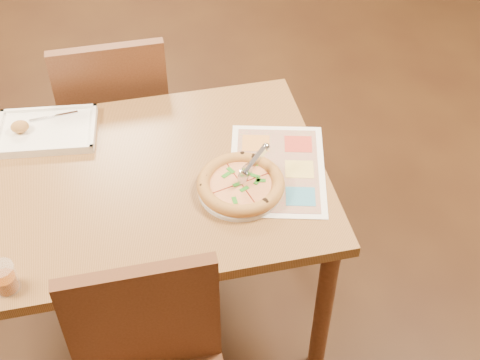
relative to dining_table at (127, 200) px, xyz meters
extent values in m
plane|color=black|center=(0.00, 0.00, -0.63)|extent=(7.00, 7.00, 0.00)
cube|color=olive|center=(0.00, 0.00, 0.07)|extent=(1.30, 0.85, 0.04)
cylinder|color=brown|center=(0.59, -0.36, -0.29)|extent=(0.06, 0.06, 0.68)
cylinder|color=brown|center=(0.59, 0.36, -0.29)|extent=(0.06, 0.06, 0.68)
cube|color=brown|center=(0.00, -0.51, 0.04)|extent=(0.42, 0.04, 0.45)
cube|color=brown|center=(0.00, 0.70, -0.18)|extent=(0.42, 0.42, 0.04)
cube|color=brown|center=(0.00, 0.51, 0.04)|extent=(0.42, 0.04, 0.45)
cylinder|color=silver|center=(0.36, -0.12, 0.09)|extent=(0.34, 0.34, 0.01)
cylinder|color=#BD8C40|center=(0.36, -0.12, 0.11)|extent=(0.26, 0.26, 0.01)
cylinder|color=#F7CB86|center=(0.36, -0.12, 0.11)|extent=(0.23, 0.23, 0.01)
torus|color=#BD8C40|center=(0.36, -0.12, 0.11)|extent=(0.28, 0.28, 0.04)
cylinder|color=silver|center=(0.37, -0.12, 0.15)|extent=(0.06, 0.05, 0.07)
cube|color=silver|center=(0.41, -0.08, 0.17)|extent=(0.10, 0.08, 0.06)
cube|color=white|center=(-0.24, 0.29, 0.09)|extent=(0.36, 0.27, 0.02)
cube|color=silver|center=(-0.24, 0.29, 0.11)|extent=(0.17, 0.03, 0.00)
ellipsoid|color=#B77542|center=(-0.32, 0.30, 0.13)|extent=(0.06, 0.05, 0.04)
cylinder|color=#7B3509|center=(-0.35, -0.35, 0.11)|extent=(0.06, 0.06, 0.05)
cylinder|color=white|center=(-0.35, -0.35, 0.13)|extent=(0.07, 0.07, 0.09)
cube|color=white|center=(0.50, -0.05, 0.09)|extent=(0.41, 0.50, 0.00)
camera|label=1|loc=(0.04, -1.56, 1.60)|focal=50.00mm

